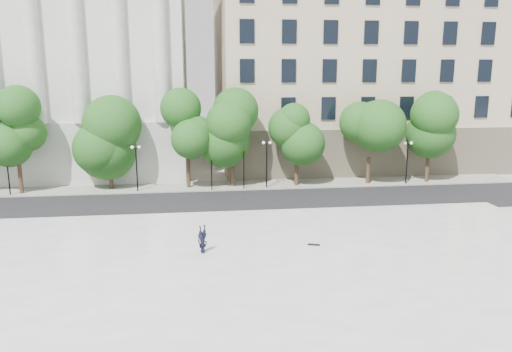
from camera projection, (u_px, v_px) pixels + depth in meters
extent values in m
plane|color=beige|center=(221.00, 303.00, 23.71)|extent=(160.00, 160.00, 0.00)
cube|color=white|center=(218.00, 273.00, 26.58)|extent=(44.00, 22.00, 0.45)
cube|color=black|center=(209.00, 203.00, 41.17)|extent=(60.00, 8.00, 0.02)
cube|color=#A4A197|center=(207.00, 186.00, 46.99)|extent=(60.00, 4.00, 0.12)
cube|color=silver|center=(52.00, 54.00, 56.89)|extent=(30.00, 26.00, 25.00)
cube|color=beige|center=(364.00, 72.00, 61.73)|extent=(36.00, 26.00, 21.00)
cylinder|color=black|center=(212.00, 172.00, 45.02)|extent=(0.10, 0.10, 3.50)
imported|color=black|center=(211.00, 149.00, 44.58)|extent=(0.98, 1.88, 0.75)
cylinder|color=black|center=(244.00, 171.00, 45.37)|extent=(0.10, 0.10, 3.50)
imported|color=black|center=(244.00, 149.00, 44.94)|extent=(0.39, 1.62, 0.65)
imported|color=black|center=(203.00, 249.00, 28.84)|extent=(1.27, 1.75, 0.45)
cube|color=black|center=(314.00, 245.00, 30.11)|extent=(0.75, 0.40, 0.08)
cylinder|color=#382619|center=(20.00, 177.00, 43.82)|extent=(0.36, 0.36, 3.08)
sphere|color=#144614|center=(16.00, 130.00, 42.94)|extent=(3.99, 3.99, 3.99)
cylinder|color=#382619|center=(111.00, 176.00, 45.74)|extent=(0.36, 0.36, 2.47)
sphere|color=#144614|center=(109.00, 140.00, 45.04)|extent=(4.52, 4.52, 4.52)
cylinder|color=#382619|center=(188.00, 173.00, 46.02)|extent=(0.36, 0.36, 2.92)
sphere|color=#144614|center=(187.00, 130.00, 45.19)|extent=(3.98, 3.98, 3.98)
cylinder|color=#382619|center=(233.00, 172.00, 46.59)|extent=(0.36, 0.36, 2.91)
sphere|color=#144614|center=(232.00, 130.00, 45.76)|extent=(4.47, 4.47, 4.47)
cylinder|color=#382619|center=(296.00, 172.00, 46.98)|extent=(0.36, 0.36, 2.66)
sphere|color=#144614|center=(297.00, 134.00, 46.22)|extent=(3.66, 3.66, 3.66)
cylinder|color=#382619|center=(368.00, 171.00, 47.75)|extent=(0.36, 0.36, 2.63)
sphere|color=#144614|center=(370.00, 134.00, 46.99)|extent=(4.25, 4.25, 4.25)
cylinder|color=#382619|center=(427.00, 167.00, 48.37)|extent=(0.36, 0.36, 3.15)
sphere|color=#144614|center=(431.00, 123.00, 47.47)|extent=(3.93, 3.93, 3.93)
cylinder|color=black|center=(8.00, 172.00, 43.15)|extent=(0.12, 0.12, 4.20)
cube|color=black|center=(5.00, 149.00, 42.70)|extent=(0.60, 0.06, 0.06)
sphere|color=white|center=(2.00, 147.00, 42.65)|extent=(0.28, 0.28, 0.28)
sphere|color=white|center=(9.00, 147.00, 42.72)|extent=(0.28, 0.28, 0.28)
cylinder|color=black|center=(137.00, 170.00, 44.47)|extent=(0.12, 0.12, 4.01)
cube|color=black|center=(136.00, 148.00, 44.05)|extent=(0.60, 0.06, 0.06)
sphere|color=white|center=(132.00, 147.00, 43.99)|extent=(0.28, 0.28, 0.28)
sphere|color=white|center=(139.00, 147.00, 44.06)|extent=(0.28, 0.28, 0.28)
cylinder|color=black|center=(267.00, 166.00, 45.85)|extent=(0.12, 0.12, 4.20)
cube|color=black|center=(267.00, 144.00, 45.40)|extent=(0.60, 0.06, 0.06)
sphere|color=white|center=(264.00, 143.00, 45.35)|extent=(0.28, 0.28, 0.28)
sphere|color=white|center=(270.00, 143.00, 45.42)|extent=(0.28, 0.28, 0.28)
cylinder|color=black|center=(407.00, 164.00, 47.49)|extent=(0.12, 0.12, 3.93)
cube|color=black|center=(408.00, 144.00, 47.07)|extent=(0.60, 0.06, 0.06)
sphere|color=white|center=(405.00, 143.00, 47.02)|extent=(0.28, 0.28, 0.28)
sphere|color=white|center=(411.00, 143.00, 47.09)|extent=(0.28, 0.28, 0.28)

